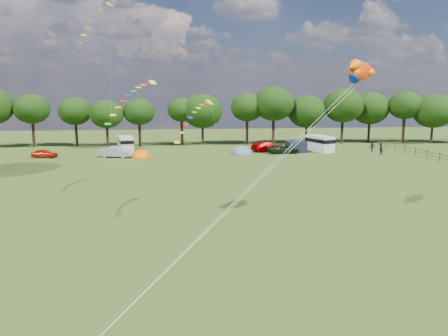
{
  "coord_description": "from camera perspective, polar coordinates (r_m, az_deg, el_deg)",
  "views": [
    {
      "loc": [
        -3.36,
        -21.08,
        9.03
      ],
      "look_at": [
        0.0,
        8.0,
        4.0
      ],
      "focal_mm": 35.0,
      "sensor_mm": 36.0,
      "label": 1
    }
  ],
  "objects": [
    {
      "name": "streamer_kite_c",
      "position": [
        31.39,
        -3.52,
        7.15
      ],
      "size": [
        3.11,
        4.95,
        2.79
      ],
      "rotation": [
        0.0,
        0.0,
        0.92
      ],
      "color": "yellow",
      "rests_on": "ground"
    },
    {
      "name": "tent_orange",
      "position": [
        62.99,
        -10.77,
        1.35
      ],
      "size": [
        2.91,
        3.19,
        2.28
      ],
      "color": "#E95E00",
      "rests_on": "ground"
    },
    {
      "name": "car_a",
      "position": [
        66.77,
        -22.39,
        1.77
      ],
      "size": [
        3.92,
        2.31,
        1.23
      ],
      "primitive_type": "imported",
      "rotation": [
        0.0,
        0.0,
        1.32
      ],
      "color": "#AC1B08",
      "rests_on": "ground"
    },
    {
      "name": "campervan_b",
      "position": [
        70.45,
        -12.74,
        3.17
      ],
      "size": [
        3.0,
        5.04,
        2.31
      ],
      "rotation": [
        0.0,
        0.0,
        1.79
      ],
      "color": "silver",
      "rests_on": "ground"
    },
    {
      "name": "tent_greyblue",
      "position": [
        65.32,
        2.32,
        1.82
      ],
      "size": [
        3.39,
        3.72,
        2.53
      ],
      "color": "slate",
      "rests_on": "ground"
    },
    {
      "name": "streamer_kite_b",
      "position": [
        40.05,
        -11.57,
        9.41
      ],
      "size": [
        4.32,
        4.68,
        3.81
      ],
      "rotation": [
        0.0,
        0.0,
        0.63
      ],
      "color": "yellow",
      "rests_on": "ground"
    },
    {
      "name": "campervan_d",
      "position": [
        70.26,
        12.4,
        3.22
      ],
      "size": [
        3.6,
        5.42,
        2.45
      ],
      "rotation": [
        0.0,
        0.0,
        1.89
      ],
      "color": "silver",
      "rests_on": "ground"
    },
    {
      "name": "awning_navy",
      "position": [
        68.23,
        9.38,
        2.77
      ],
      "size": [
        3.0,
        2.5,
        1.78
      ],
      "primitive_type": "cube",
      "rotation": [
        0.0,
        0.0,
        0.06
      ],
      "color": "black",
      "rests_on": "ground"
    },
    {
      "name": "walker_b",
      "position": [
        72.21,
        18.76,
        2.74
      ],
      "size": [
        1.2,
        0.72,
        1.73
      ],
      "primitive_type": "imported",
      "rotation": [
        0.0,
        0.0,
        3.33
      ],
      "color": "black",
      "rests_on": "ground"
    },
    {
      "name": "car_c",
      "position": [
        68.87,
        5.69,
        2.81
      ],
      "size": [
        5.55,
        3.63,
        1.54
      ],
      "primitive_type": "imported",
      "rotation": [
        0.0,
        0.0,
        1.88
      ],
      "color": "#950002",
      "rests_on": "ground"
    },
    {
      "name": "streamer_kite_a",
      "position": [
        49.85,
        -16.36,
        18.25
      ],
      "size": [
        3.32,
        5.63,
        5.77
      ],
      "rotation": [
        0.0,
        0.0,
        0.94
      ],
      "color": "#FFE005",
      "rests_on": "ground"
    },
    {
      "name": "fish_kite",
      "position": [
        31.79,
        17.18,
        11.93
      ],
      "size": [
        3.33,
        3.45,
        2.03
      ],
      "rotation": [
        0.0,
        -0.21,
        0.82
      ],
      "color": "red",
      "rests_on": "ground"
    },
    {
      "name": "fence",
      "position": [
        66.4,
        25.66,
        1.58
      ],
      "size": [
        0.12,
        33.12,
        1.2
      ],
      "color": "#472D19",
      "rests_on": "ground"
    },
    {
      "name": "car_b",
      "position": [
        63.93,
        -13.94,
        2.04
      ],
      "size": [
        4.67,
        2.79,
        1.55
      ],
      "primitive_type": "imported",
      "rotation": [
        0.0,
        0.0,
        1.29
      ],
      "color": "#9CA0A5",
      "rests_on": "ground"
    },
    {
      "name": "ground_plane",
      "position": [
        23.18,
        2.33,
        -13.19
      ],
      "size": [
        180.0,
        180.0,
        0.0
      ],
      "primitive_type": "plane",
      "color": "black",
      "rests_on": "ground"
    },
    {
      "name": "car_d",
      "position": [
        66.88,
        7.77,
        2.49
      ],
      "size": [
        5.1,
        2.53,
        1.36
      ],
      "primitive_type": "imported",
      "rotation": [
        0.0,
        0.0,
        1.63
      ],
      "color": "black",
      "rests_on": "ground"
    },
    {
      "name": "tree_line",
      "position": [
        76.61,
        -0.1,
        7.75
      ],
      "size": [
        102.98,
        10.98,
        10.27
      ],
      "color": "black",
      "rests_on": "ground"
    },
    {
      "name": "walker_a",
      "position": [
        69.01,
        19.75,
        2.38
      ],
      "size": [
        0.95,
        0.74,
        1.72
      ],
      "primitive_type": "imported",
      "rotation": [
        0.0,
        0.0,
        3.44
      ],
      "color": "black",
      "rests_on": "ground"
    }
  ]
}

